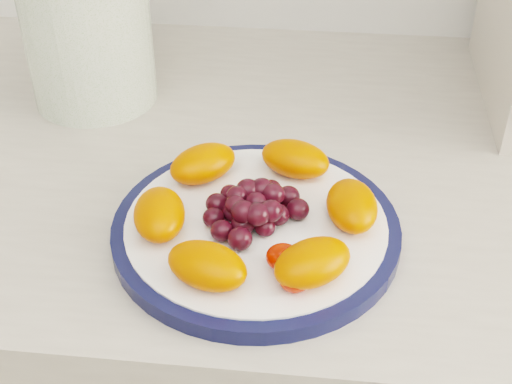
# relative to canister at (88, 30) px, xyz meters

# --- Properties ---
(plate_rim) EXTENTS (0.26, 0.26, 0.01)m
(plate_rim) POSITION_rel_canister_xyz_m (0.21, -0.23, -0.08)
(plate_rim) COLOR #0C1236
(plate_rim) RESTS_ON counter
(plate_face) EXTENTS (0.23, 0.23, 0.02)m
(plate_face) POSITION_rel_canister_xyz_m (0.21, -0.23, -0.08)
(plate_face) COLOR white
(plate_face) RESTS_ON counter
(canister) EXTENTS (0.15, 0.15, 0.17)m
(canister) POSITION_rel_canister_xyz_m (0.00, 0.00, 0.00)
(canister) COLOR #30600D
(canister) RESTS_ON counter
(fruit_plate) EXTENTS (0.22, 0.22, 0.03)m
(fruit_plate) POSITION_rel_canister_xyz_m (0.22, -0.24, -0.05)
(fruit_plate) COLOR #D03E00
(fruit_plate) RESTS_ON plate_face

